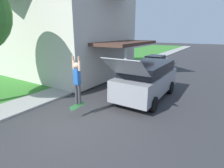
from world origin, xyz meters
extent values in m
plane|color=#333335|center=(0.00, 0.00, 0.00)|extent=(120.00, 120.00, 0.00)
cube|color=#387F2D|center=(-8.00, 6.00, 0.04)|extent=(10.00, 80.00, 0.08)
cube|color=#9E9E99|center=(-3.60, 6.00, 0.05)|extent=(1.80, 80.00, 0.10)
cube|color=beige|center=(-7.46, 6.55, 3.21)|extent=(10.29, 7.69, 6.27)
cube|color=#4C3328|center=(-1.21, 6.55, 2.88)|extent=(2.60, 5.39, 0.20)
cylinder|color=silver|center=(-0.11, 4.63, 1.43)|extent=(0.16, 0.16, 2.70)
cube|color=gray|center=(1.33, 4.46, 0.91)|extent=(2.01, 4.90, 1.06)
cube|color=black|center=(1.33, 4.58, 1.72)|extent=(1.85, 3.82, 0.56)
cylinder|color=black|center=(0.36, 5.98, 0.37)|extent=(0.24, 0.74, 0.74)
cylinder|color=black|center=(2.29, 5.98, 0.37)|extent=(0.24, 0.74, 0.74)
cylinder|color=black|center=(0.36, 2.94, 0.37)|extent=(0.24, 0.74, 0.74)
cylinder|color=black|center=(2.29, 2.94, 0.37)|extent=(0.24, 0.74, 0.74)
cube|color=gray|center=(1.33, 1.96, 2.18)|extent=(1.77, 1.22, 0.87)
cube|color=#B7B7BC|center=(-1.24, 13.47, 0.49)|extent=(1.79, 4.04, 0.66)
cube|color=black|center=(-1.24, 13.37, 1.05)|extent=(1.57, 2.10, 0.45)
cylinder|color=black|center=(-2.11, 14.68, 0.33)|extent=(0.20, 0.65, 0.65)
cylinder|color=black|center=(-0.38, 14.68, 0.33)|extent=(0.20, 0.65, 0.65)
cylinder|color=black|center=(-2.11, 12.26, 0.33)|extent=(0.20, 0.65, 0.65)
cylinder|color=black|center=(-0.38, 12.26, 0.33)|extent=(0.20, 0.65, 0.65)
cylinder|color=#38383D|center=(-0.41, 0.71, 1.05)|extent=(0.13, 0.13, 0.86)
cylinder|color=#38383D|center=(-0.24, 0.71, 1.05)|extent=(0.13, 0.13, 0.86)
cube|color=#1E4C93|center=(-0.32, 0.71, 1.81)|extent=(0.25, 0.20, 0.66)
sphere|color=tan|center=(-0.32, 0.71, 2.29)|extent=(0.24, 0.24, 0.24)
cylinder|color=tan|center=(-0.48, 0.71, 2.38)|extent=(0.09, 0.09, 0.58)
cylinder|color=tan|center=(-0.16, 0.71, 2.38)|extent=(0.09, 0.09, 0.58)
cube|color=#337F3D|center=(-0.35, 0.66, 0.52)|extent=(0.23, 0.76, 0.23)
cylinder|color=silver|center=(-0.43, 0.90, 0.56)|extent=(0.03, 0.06, 0.06)
cylinder|color=silver|center=(-0.31, 0.90, 0.43)|extent=(0.03, 0.06, 0.06)
cylinder|color=silver|center=(-0.48, 0.43, 0.52)|extent=(0.03, 0.06, 0.06)
cylinder|color=silver|center=(-0.36, 0.43, 0.39)|extent=(0.03, 0.06, 0.06)
camera|label=1|loc=(4.71, -4.48, 3.60)|focal=28.00mm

